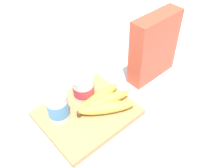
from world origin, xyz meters
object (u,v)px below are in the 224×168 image
object	(u,v)px
cereal_box	(154,47)
yogurt_cup_front	(58,107)
banana_bunch	(103,102)
cutting_board	(87,113)
yogurt_cup_back	(83,88)

from	to	relation	value
cereal_box	yogurt_cup_front	size ratio (longest dim) A/B	2.55
cereal_box	yogurt_cup_front	distance (m)	0.38
yogurt_cup_front	banana_bunch	size ratio (longest dim) A/B	0.50
cutting_board	yogurt_cup_front	world-z (taller)	yogurt_cup_front
cutting_board	yogurt_cup_front	distance (m)	0.10
cutting_board	yogurt_cup_front	size ratio (longest dim) A/B	2.94
yogurt_cup_front	yogurt_cup_back	world-z (taller)	yogurt_cup_front
yogurt_cup_front	banana_bunch	world-z (taller)	yogurt_cup_front
cutting_board	banana_bunch	size ratio (longest dim) A/B	1.47
yogurt_cup_back	banana_bunch	bearing A→B (deg)	-72.90
yogurt_cup_front	yogurt_cup_back	distance (m)	0.11
cutting_board	yogurt_cup_back	world-z (taller)	yogurt_cup_back
yogurt_cup_back	banana_bunch	distance (m)	0.08
banana_bunch	cutting_board	bearing A→B (deg)	160.07
yogurt_cup_front	banana_bunch	distance (m)	0.14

